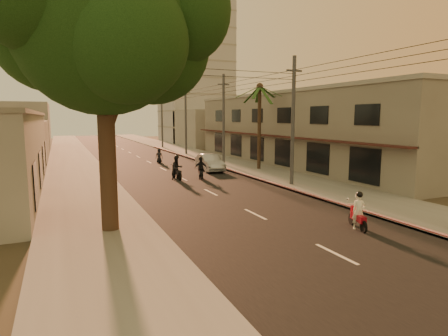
{
  "coord_description": "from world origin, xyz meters",
  "views": [
    {
      "loc": [
        -8.82,
        -14.06,
        4.85
      ],
      "look_at": [
        -0.1,
        5.64,
        1.91
      ],
      "focal_mm": 30.0,
      "sensor_mm": 36.0,
      "label": 1
    }
  ],
  "objects_px": {
    "broadleaf_tree": "(112,26)",
    "scooter_red": "(358,212)",
    "palm_tree": "(260,91)",
    "scooter_mid_a": "(177,168)",
    "scooter_far_a": "(159,156)",
    "scooter_mid_b": "(201,169)",
    "parked_car": "(210,163)"
  },
  "relations": [
    {
      "from": "broadleaf_tree",
      "to": "scooter_red",
      "type": "relative_size",
      "value": 7.18
    },
    {
      "from": "palm_tree",
      "to": "scooter_red",
      "type": "distance_m",
      "value": 19.76
    },
    {
      "from": "scooter_mid_a",
      "to": "scooter_far_a",
      "type": "relative_size",
      "value": 1.23
    },
    {
      "from": "broadleaf_tree",
      "to": "scooter_red",
      "type": "bearing_deg",
      "value": -23.45
    },
    {
      "from": "scooter_red",
      "to": "scooter_mid_b",
      "type": "distance_m",
      "value": 15.3
    },
    {
      "from": "broadleaf_tree",
      "to": "parked_car",
      "type": "relative_size",
      "value": 2.58
    },
    {
      "from": "scooter_far_a",
      "to": "palm_tree",
      "type": "bearing_deg",
      "value": -38.44
    },
    {
      "from": "scooter_red",
      "to": "broadleaf_tree",
      "type": "bearing_deg",
      "value": 175.54
    },
    {
      "from": "broadleaf_tree",
      "to": "parked_car",
      "type": "height_order",
      "value": "broadleaf_tree"
    },
    {
      "from": "scooter_mid_b",
      "to": "scooter_red",
      "type": "bearing_deg",
      "value": -68.22
    },
    {
      "from": "scooter_mid_b",
      "to": "broadleaf_tree",
      "type": "bearing_deg",
      "value": -109.79
    },
    {
      "from": "scooter_red",
      "to": "palm_tree",
      "type": "bearing_deg",
      "value": 93.17
    },
    {
      "from": "scooter_red",
      "to": "scooter_far_a",
      "type": "relative_size",
      "value": 1.05
    },
    {
      "from": "broadleaf_tree",
      "to": "parked_car",
      "type": "distance_m",
      "value": 19.81
    },
    {
      "from": "broadleaf_tree",
      "to": "scooter_mid_b",
      "type": "relative_size",
      "value": 6.76
    },
    {
      "from": "palm_tree",
      "to": "scooter_far_a",
      "type": "distance_m",
      "value": 13.05
    },
    {
      "from": "broadleaf_tree",
      "to": "scooter_far_a",
      "type": "xyz_separation_m",
      "value": [
        7.46,
        22.67,
        -7.76
      ]
    },
    {
      "from": "scooter_red",
      "to": "scooter_mid_a",
      "type": "relative_size",
      "value": 0.86
    },
    {
      "from": "scooter_mid_a",
      "to": "scooter_mid_b",
      "type": "bearing_deg",
      "value": -22.95
    },
    {
      "from": "palm_tree",
      "to": "scooter_far_a",
      "type": "relative_size",
      "value": 5.13
    },
    {
      "from": "scooter_red",
      "to": "scooter_mid_a",
      "type": "distance_m",
      "value": 16.18
    },
    {
      "from": "palm_tree",
      "to": "scooter_mid_a",
      "type": "distance_m",
      "value": 10.79
    },
    {
      "from": "scooter_mid_a",
      "to": "palm_tree",
      "type": "bearing_deg",
      "value": 10.45
    },
    {
      "from": "scooter_red",
      "to": "parked_car",
      "type": "xyz_separation_m",
      "value": [
        0.71,
        19.23,
        0.0
      ]
    },
    {
      "from": "broadleaf_tree",
      "to": "scooter_mid_b",
      "type": "xyz_separation_m",
      "value": [
        7.87,
        11.08,
        -7.66
      ]
    },
    {
      "from": "scooter_mid_a",
      "to": "parked_car",
      "type": "height_order",
      "value": "scooter_mid_a"
    },
    {
      "from": "palm_tree",
      "to": "scooter_mid_a",
      "type": "bearing_deg",
      "value": -165.71
    },
    {
      "from": "scooter_mid_b",
      "to": "parked_car",
      "type": "relative_size",
      "value": 0.38
    },
    {
      "from": "scooter_red",
      "to": "scooter_mid_b",
      "type": "xyz_separation_m",
      "value": [
        -1.65,
        15.21,
        0.06
      ]
    },
    {
      "from": "scooter_red",
      "to": "parked_car",
      "type": "relative_size",
      "value": 0.36
    },
    {
      "from": "palm_tree",
      "to": "parked_car",
      "type": "bearing_deg",
      "value": 164.13
    },
    {
      "from": "parked_car",
      "to": "scooter_red",
      "type": "bearing_deg",
      "value": -87.87
    }
  ]
}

